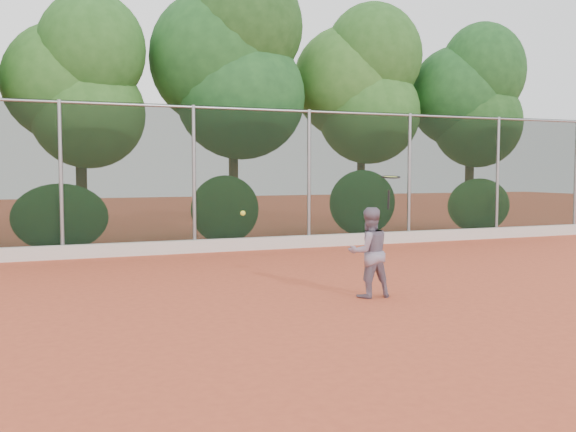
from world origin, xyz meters
name	(u,v)px	position (x,y,z in m)	size (l,w,h in m)	color
ground	(315,310)	(0.00, 0.00, 0.00)	(80.00, 80.00, 0.00)	#C54D2E
concrete_curb	(197,246)	(0.00, 6.82, 0.15)	(24.00, 0.20, 0.30)	silver
tennis_player	(369,252)	(1.15, 0.53, 0.69)	(0.67, 0.52, 1.38)	gray
chainlink_fence	(194,174)	(0.00, 7.00, 1.86)	(24.09, 0.09, 3.50)	black
foliage_backdrop	(154,77)	(-0.55, 8.98, 4.40)	(23.70, 3.63, 7.55)	#422E19
tennis_racket	(391,180)	(1.46, 0.44, 1.80)	(0.34, 0.34, 0.52)	black
tennis_ball_in_flight	(243,213)	(-0.88, 0.51, 1.35)	(0.07, 0.07, 0.07)	#F0F136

